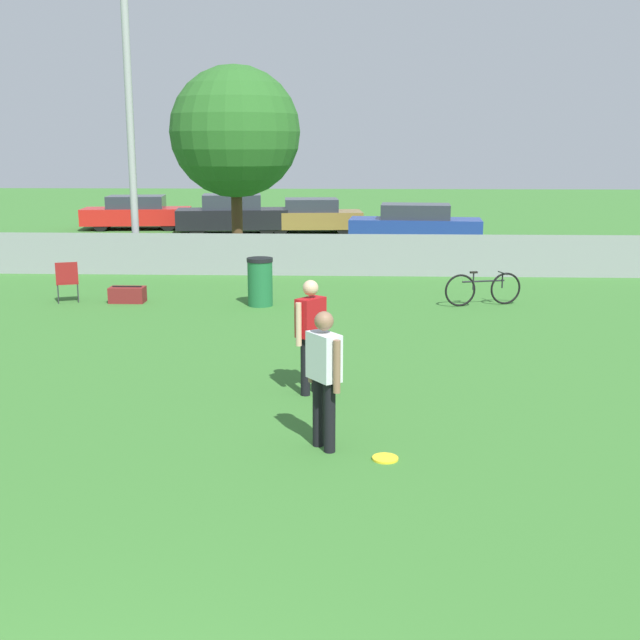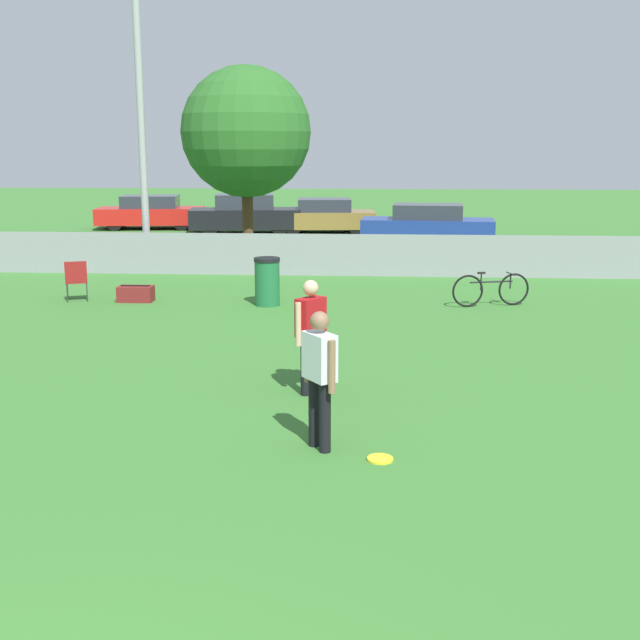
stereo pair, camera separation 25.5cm
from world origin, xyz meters
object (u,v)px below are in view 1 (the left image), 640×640
Objects in this scene: gear_bag_sideline at (127,295)px; folding_chair_sideline at (67,279)px; frisbee_disc at (385,458)px; parked_car_blue at (415,224)px; trash_bin at (260,282)px; parked_car_red at (137,213)px; parked_car_tan at (311,216)px; light_pole at (129,93)px; parked_car_dark at (232,215)px; player_thrower_red at (311,329)px; tree_near_pole at (235,132)px; player_receiver_white at (324,370)px; bicycle_sideline at (483,289)px.

folding_chair_sideline is at bearing -178.36° from gear_bag_sideline.
gear_bag_sideline is (-5.29, 8.73, 0.16)m from frisbee_disc.
trash_bin is at bearing -105.74° from parked_car_blue.
parked_car_tan is at bearing -14.59° from parked_car_red.
light_pole is at bearing -81.76° from parked_car_red.
frisbee_disc is 0.06× the size of parked_car_blue.
parked_car_dark reaches higher than parked_car_red.
frisbee_disc is 25.74m from parked_car_red.
player_thrower_red reaches higher than trash_bin.
light_pole reaches higher than trash_bin.
parked_car_blue reaches higher than gear_bag_sideline.
parked_car_red is at bearing 162.90° from parked_car_blue.
light_pole is at bearing -136.39° from parked_car_blue.
parked_car_blue is (7.07, 11.00, 0.49)m from gear_bag_sideline.
frisbee_disc is at bearing -75.82° from parked_car_red.
gear_bag_sideline is at bearing -103.85° from tree_near_pole.
tree_near_pole reaches higher than player_thrower_red.
tree_near_pole reaches higher than trash_bin.
parked_car_tan reaches higher than trash_bin.
tree_near_pole is 3.50× the size of player_receiver_white.
player_receiver_white is 22.78m from parked_car_dark.
bicycle_sideline is at bearing -0.06° from gear_bag_sideline.
tree_near_pole reaches higher than parked_car_dark.
player_receiver_white is 9.00m from bicycle_sideline.
player_receiver_white reaches higher than parked_car_tan.
bicycle_sideline is at bearing -77.99° from parked_car_tan.
light_pole reaches higher than player_thrower_red.
parked_car_blue is at bearing 28.57° from player_thrower_red.
parked_car_blue is at bearing 78.23° from bicycle_sideline.
player_receiver_white is 2.11× the size of gear_bag_sideline.
player_receiver_white is (3.07, -14.67, -2.79)m from tree_near_pole.
light_pole is 4.94× the size of player_receiver_white.
trash_bin is (3.92, -4.68, -4.16)m from light_pole.
parked_car_tan is (-4.43, 14.33, 0.28)m from bicycle_sideline.
light_pole is 1.70× the size of parked_car_blue.
player_receiver_white reaches higher than parked_car_red.
player_thrower_red is 2.70m from frisbee_disc.
tree_near_pole is at bearing 104.10° from frisbee_disc.
player_receiver_white is 5.47× the size of frisbee_disc.
gear_bag_sideline is 14.70m from parked_car_tan.
parked_car_dark is (1.21, 9.48, -3.96)m from light_pole.
folding_chair_sideline is 0.53× the size of bicycle_sideline.
player_thrower_red is 20.72m from parked_car_tan.
player_receiver_white is at bearing 104.95° from folding_chair_sideline.
tree_near_pole is 13.21m from player_thrower_red.
trash_bin is 0.22× the size of parked_car_blue.
gear_bag_sideline is (-1.54, -6.23, -3.54)m from tree_near_pole.
player_thrower_red is 1.77× the size of folding_chair_sideline.
folding_chair_sideline is (-2.84, -6.27, -3.21)m from tree_near_pole.
parked_car_red is (-3.88, 15.31, 0.49)m from gear_bag_sideline.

